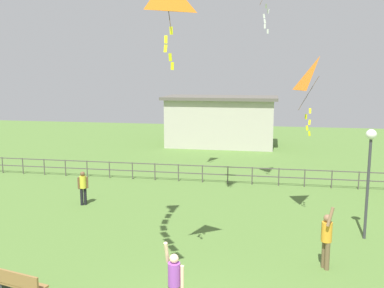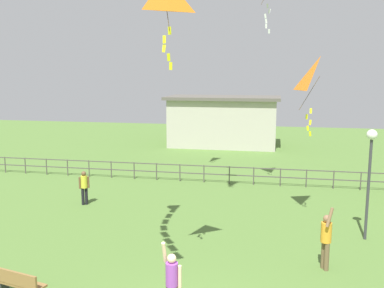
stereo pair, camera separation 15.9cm
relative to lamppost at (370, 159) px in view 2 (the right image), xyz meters
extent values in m
cylinder|color=#38383D|center=(0.00, 0.00, -1.11)|extent=(0.10, 0.10, 3.63)
sphere|color=white|center=(0.00, 0.00, 0.86)|extent=(0.36, 0.36, 0.36)
cube|color=olive|center=(-9.70, -6.12, -2.47)|extent=(1.55, 0.73, 0.06)
cube|color=olive|center=(-9.74, -6.30, -2.25)|extent=(1.47, 0.40, 0.36)
cube|color=#333338|center=(-10.28, -5.99, -2.70)|extent=(0.08, 0.36, 0.45)
cylinder|color=black|center=(-11.70, 1.85, -2.53)|extent=(0.13, 0.13, 0.78)
cylinder|color=black|center=(-11.56, 1.92, -2.53)|extent=(0.13, 0.13, 0.78)
cylinder|color=gold|center=(-11.63, 1.88, -1.87)|extent=(0.29, 0.29, 0.55)
sphere|color=brown|center=(-11.63, 1.88, -1.49)|extent=(0.21, 0.21, 0.21)
cylinder|color=brown|center=(-11.79, 1.79, -1.90)|extent=(0.09, 0.09, 0.52)
cylinder|color=brown|center=(-11.46, 1.98, -1.90)|extent=(0.09, 0.09, 0.52)
cylinder|color=purple|center=(-5.59, -6.17, -1.81)|extent=(0.30, 0.30, 0.58)
sphere|color=beige|center=(-5.59, -6.17, -1.41)|extent=(0.22, 0.22, 0.22)
cylinder|color=beige|center=(-5.79, -6.11, -1.29)|extent=(0.11, 0.24, 0.56)
cylinder|color=beige|center=(-5.39, -6.19, -1.85)|extent=(0.09, 0.09, 0.55)
cylinder|color=brown|center=(-1.63, -2.83, -2.49)|extent=(0.15, 0.15, 0.87)
cylinder|color=brown|center=(-1.71, -2.68, -2.49)|extent=(0.15, 0.15, 0.87)
cylinder|color=orange|center=(-1.67, -2.76, -1.75)|extent=(0.32, 0.32, 0.61)
sphere|color=#8C6647|center=(-1.67, -2.76, -1.33)|extent=(0.23, 0.23, 0.23)
cylinder|color=#8C6647|center=(-1.62, -2.97, -1.21)|extent=(0.26, 0.19, 0.59)
cylinder|color=#8C6647|center=(-1.77, -2.57, -1.79)|extent=(0.10, 0.10, 0.58)
cube|color=white|center=(-3.80, 4.79, 5.93)|extent=(0.09, 0.04, 0.20)
cube|color=white|center=(-3.71, 4.83, 5.71)|extent=(0.11, 0.02, 0.21)
cube|color=white|center=(-3.88, 4.75, 5.49)|extent=(0.11, 0.04, 0.21)
cube|color=white|center=(-3.84, 4.77, 5.27)|extent=(0.12, 0.03, 0.21)
cube|color=white|center=(-3.84, 4.77, 5.05)|extent=(0.09, 0.03, 0.20)
cube|color=white|center=(-3.70, 4.84, 4.83)|extent=(0.08, 0.05, 0.20)
pyramid|color=orange|center=(-1.68, 1.45, 2.85)|extent=(1.06, 1.19, 1.29)
cylinder|color=#4C381E|center=(-2.05, 1.33, 2.20)|extent=(0.75, 0.27, 1.29)
cube|color=yellow|center=(-1.97, 1.37, 1.53)|extent=(0.08, 0.05, 0.20)
cube|color=yellow|center=(-2.12, 1.30, 1.31)|extent=(0.08, 0.04, 0.20)
cube|color=yellow|center=(-1.97, 1.37, 1.09)|extent=(0.10, 0.03, 0.20)
cube|color=yellow|center=(-2.05, 1.33, 0.87)|extent=(0.11, 0.02, 0.21)
cube|color=yellow|center=(-1.96, 1.38, 0.65)|extent=(0.11, 0.04, 0.21)
cylinder|color=#4C381E|center=(-6.01, -4.74, 4.44)|extent=(0.20, 0.27, 0.90)
cube|color=yellow|center=(-5.96, -4.71, 4.01)|extent=(0.08, 0.04, 0.20)
cube|color=yellow|center=(-6.08, -4.78, 3.79)|extent=(0.08, 0.03, 0.20)
cube|color=yellow|center=(-6.09, -4.78, 3.57)|extent=(0.10, 0.05, 0.20)
cube|color=yellow|center=(-5.99, -4.73, 3.35)|extent=(0.09, 0.05, 0.20)
cube|color=yellow|center=(-5.94, -4.70, 3.13)|extent=(0.09, 0.03, 0.20)
cylinder|color=#4C4742|center=(-19.04, 6.88, -2.45)|extent=(0.06, 0.06, 0.95)
cylinder|color=#4C4742|center=(-17.72, 6.88, -2.45)|extent=(0.06, 0.06, 0.95)
cylinder|color=#4C4742|center=(-16.35, 6.88, -2.45)|extent=(0.06, 0.06, 0.95)
cylinder|color=#4C4742|center=(-15.02, 6.88, -2.45)|extent=(0.06, 0.06, 0.95)
cylinder|color=#4C4742|center=(-13.69, 6.88, -2.45)|extent=(0.06, 0.06, 0.95)
cylinder|color=#4C4742|center=(-12.34, 6.88, -2.45)|extent=(0.06, 0.06, 0.95)
cylinder|color=#4C4742|center=(-10.98, 6.88, -2.45)|extent=(0.06, 0.06, 0.95)
cylinder|color=#4C4742|center=(-9.68, 6.88, -2.45)|extent=(0.06, 0.06, 0.95)
cylinder|color=#4C4742|center=(-8.35, 6.88, -2.45)|extent=(0.06, 0.06, 0.95)
cylinder|color=#4C4742|center=(-7.02, 6.88, -2.45)|extent=(0.06, 0.06, 0.95)
cylinder|color=#4C4742|center=(-5.63, 6.88, -2.45)|extent=(0.06, 0.06, 0.95)
cylinder|color=#4C4742|center=(-4.34, 6.88, -2.45)|extent=(0.06, 0.06, 0.95)
cylinder|color=#4C4742|center=(-2.95, 6.88, -2.45)|extent=(0.06, 0.06, 0.95)
cylinder|color=#4C4742|center=(-1.63, 6.88, -2.45)|extent=(0.06, 0.06, 0.95)
cylinder|color=#4C4742|center=(-0.27, 6.88, -2.45)|extent=(0.06, 0.06, 0.95)
cylinder|color=#4C4742|center=(1.05, 6.88, -2.45)|extent=(0.06, 0.06, 0.95)
cube|color=#4C4742|center=(-5.07, 6.88, -2.01)|extent=(36.00, 0.05, 0.05)
cube|color=#4C4742|center=(-5.07, 6.88, -2.45)|extent=(36.00, 0.05, 0.05)
cube|color=#B7B2A3|center=(-7.48, 18.88, -1.03)|extent=(8.43, 4.03, 3.79)
cube|color=#59544C|center=(-7.48, 18.88, 0.98)|extent=(9.03, 4.63, 0.24)
camera|label=1|loc=(-3.40, -15.59, 2.96)|focal=40.24mm
camera|label=2|loc=(-3.24, -15.56, 2.96)|focal=40.24mm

